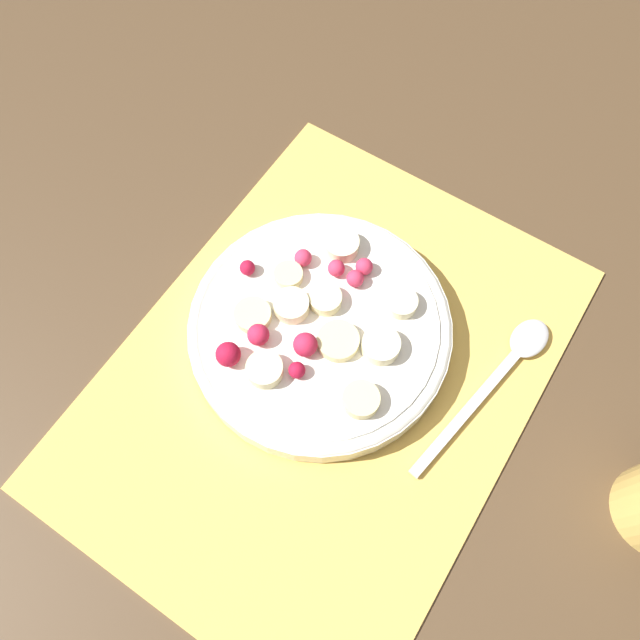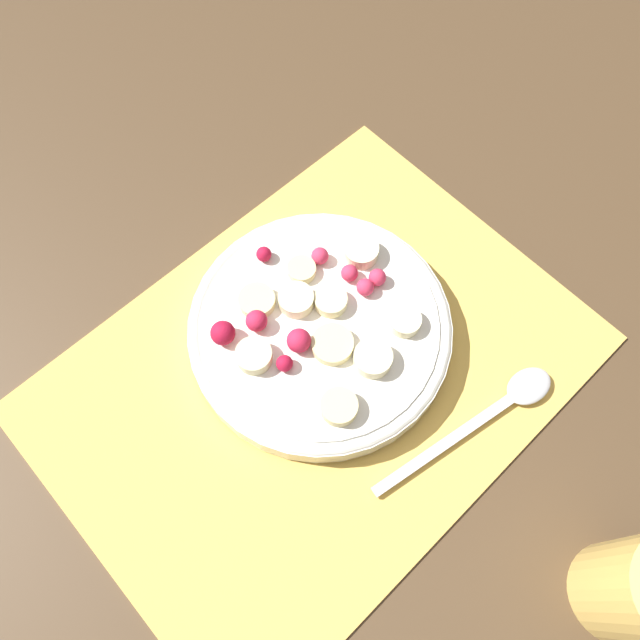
# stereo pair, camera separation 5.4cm
# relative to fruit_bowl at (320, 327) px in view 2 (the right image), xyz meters

# --- Properties ---
(ground_plane) EXTENTS (3.00, 3.00, 0.00)m
(ground_plane) POSITION_rel_fruit_bowl_xyz_m (-0.03, -0.02, -0.02)
(ground_plane) COLOR #4C3823
(placemat) EXTENTS (0.46, 0.34, 0.01)m
(placemat) POSITION_rel_fruit_bowl_xyz_m (-0.03, -0.02, -0.02)
(placemat) COLOR #E0B251
(placemat) RESTS_ON ground_plane
(fruit_bowl) EXTENTS (0.23, 0.23, 0.05)m
(fruit_bowl) POSITION_rel_fruit_bowl_xyz_m (0.00, 0.00, 0.00)
(fruit_bowl) COLOR silver
(fruit_bowl) RESTS_ON placemat
(spoon) EXTENTS (0.19, 0.05, 0.01)m
(spoon) POSITION_rel_fruit_bowl_xyz_m (0.07, -0.16, -0.01)
(spoon) COLOR silver
(spoon) RESTS_ON placemat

